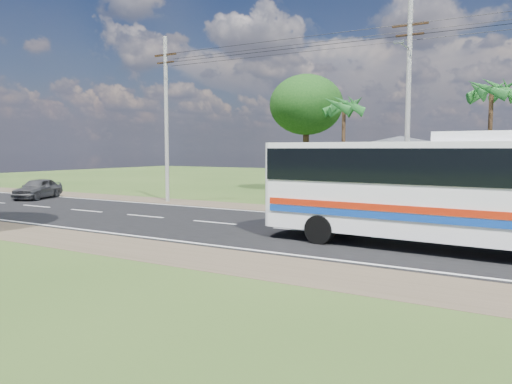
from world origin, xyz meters
TOP-DOWN VIEW (x-y plane):
  - ground at (0.00, 0.00)m, footprint 120.00×120.00m
  - road at (0.00, 0.00)m, footprint 120.00×16.00m
  - house at (1.00, 13.00)m, footprint 12.40×10.00m
  - utility_poles at (2.67, 6.49)m, footprint 32.80×2.22m
  - palm_mid at (6.00, 15.50)m, footprint 2.80×2.80m
  - palm_far at (-4.00, 16.00)m, footprint 2.80×2.80m
  - tree_behind_house at (-8.00, 18.00)m, footprint 6.00×6.00m
  - coach_bus at (6.49, -1.32)m, footprint 13.50×3.48m
  - motorcycle at (6.46, 7.73)m, footprint 1.81×0.88m
  - small_car at (-22.12, 3.11)m, footprint 3.26×4.68m

SIDE VIEW (x-z plane):
  - ground at x=0.00m, z-range 0.00..0.00m
  - road at x=0.00m, z-range -0.01..0.02m
  - motorcycle at x=6.46m, z-range 0.00..0.91m
  - small_car at x=-22.12m, z-range 0.00..1.48m
  - coach_bus at x=6.49m, z-range 0.30..4.45m
  - house at x=1.00m, z-range 0.14..5.14m
  - utility_poles at x=2.67m, z-range 0.27..11.27m
  - palm_far at x=-4.00m, z-range 2.83..10.53m
  - tree_behind_house at x=-8.00m, z-range 2.31..11.92m
  - palm_mid at x=6.00m, z-range 3.06..11.26m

